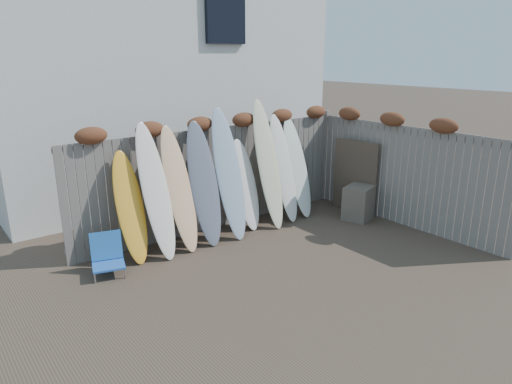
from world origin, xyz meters
TOP-DOWN VIEW (x-y plane):
  - ground at (0.00, 0.00)m, footprint 80.00×80.00m
  - back_fence at (0.06, 2.39)m, footprint 6.05×0.28m
  - right_fence at (2.99, 0.25)m, footprint 0.28×4.40m
  - house at (0.50, 6.50)m, footprint 8.50×5.50m
  - beach_chair at (-2.54, 1.76)m, footprint 0.61×0.63m
  - wooden_crate at (2.53, 0.95)m, footprint 0.73×0.67m
  - lattice_panel at (2.81, 1.32)m, footprint 0.19×1.05m
  - surfboard_0 at (-2.01, 1.98)m, footprint 0.47×0.67m
  - surfboard_1 at (-1.58, 1.91)m, footprint 0.53×0.83m
  - surfboard_2 at (-1.12, 1.93)m, footprint 0.54×0.80m
  - surfboard_3 at (-0.63, 1.92)m, footprint 0.60×0.82m
  - surfboard_4 at (-0.09, 1.90)m, footprint 0.58×0.87m
  - surfboard_5 at (0.38, 2.02)m, footprint 0.52×0.64m
  - surfboard_6 at (0.85, 1.90)m, footprint 0.53×0.90m
  - surfboard_7 at (1.32, 1.96)m, footprint 0.49×0.77m
  - surfboard_8 at (1.71, 1.97)m, footprint 0.58×0.77m

SIDE VIEW (x-z plane):
  - ground at x=0.00m, z-range 0.00..0.00m
  - beach_chair at x=-2.54m, z-range -0.02..0.62m
  - wooden_crate at x=2.53m, z-range 0.00..0.71m
  - lattice_panel at x=2.81m, z-range 0.00..1.58m
  - surfboard_5 at x=0.38m, z-range 0.00..1.76m
  - surfboard_0 at x=-2.01m, z-range 0.00..1.84m
  - surfboard_8 at x=1.71m, z-range 0.00..2.08m
  - surfboard_7 at x=1.32m, z-range 0.00..2.17m
  - surfboard_2 at x=-1.12m, z-range 0.00..2.17m
  - surfboard_3 at x=-0.63m, z-range 0.00..2.20m
  - surfboard_1 at x=-1.58m, z-range 0.00..2.27m
  - right_fence at x=2.99m, z-range 0.02..2.26m
  - back_fence at x=0.06m, z-range 0.06..2.30m
  - surfboard_4 at x=-0.09m, z-range 0.00..2.40m
  - surfboard_6 at x=0.85m, z-range 0.00..2.49m
  - house at x=0.50m, z-range 0.04..6.36m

